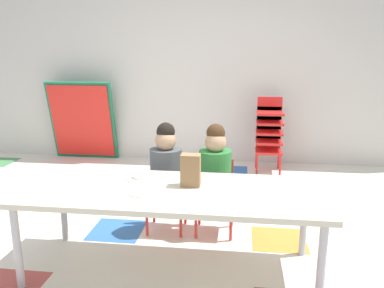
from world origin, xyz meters
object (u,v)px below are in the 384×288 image
at_px(paper_plate_near_edge, 138,178).
at_px(donut_powdered_on_plate, 138,176).
at_px(seated_child_middle_seat, 215,169).
at_px(folded_activity_table, 82,121).
at_px(craft_table, 171,195).
at_px(paper_bag_brown, 191,170).
at_px(seated_child_near_camera, 166,167).
at_px(kid_chair_red_stack, 269,130).
at_px(paper_plate_center_table, 142,192).

height_order(paper_plate_near_edge, donut_powdered_on_plate, donut_powdered_on_plate).
height_order(seated_child_middle_seat, folded_activity_table, folded_activity_table).
height_order(folded_activity_table, paper_plate_near_edge, folded_activity_table).
xyz_separation_m(craft_table, paper_bag_brown, (0.12, 0.08, 0.15)).
relative_size(folded_activity_table, paper_plate_near_edge, 6.04).
distance_m(seated_child_near_camera, paper_bag_brown, 0.62).
height_order(kid_chair_red_stack, paper_bag_brown, kid_chair_red_stack).
bearing_deg(donut_powdered_on_plate, paper_bag_brown, -14.24).
distance_m(seated_child_middle_seat, paper_bag_brown, 0.57).
height_order(seated_child_middle_seat, donut_powdered_on_plate, seated_child_middle_seat).
relative_size(seated_child_near_camera, paper_plate_center_table, 5.10).
height_order(kid_chair_red_stack, paper_plate_center_table, kid_chair_red_stack).
distance_m(seated_child_near_camera, folded_activity_table, 2.56).
xyz_separation_m(folded_activity_table, paper_bag_brown, (1.83, -2.57, 0.17)).
relative_size(kid_chair_red_stack, donut_powdered_on_plate, 9.47).
height_order(kid_chair_red_stack, folded_activity_table, folded_activity_table).
bearing_deg(seated_child_middle_seat, paper_plate_center_table, -121.10).
bearing_deg(donut_powdered_on_plate, paper_plate_center_table, -70.65).
bearing_deg(paper_plate_center_table, donut_powdered_on_plate, 109.35).
relative_size(craft_table, paper_plate_near_edge, 11.19).
bearing_deg(paper_plate_center_table, folded_activity_table, 119.25).
relative_size(paper_bag_brown, paper_plate_center_table, 1.22).
xyz_separation_m(paper_bag_brown, paper_plate_near_edge, (-0.39, 0.10, -0.11)).
bearing_deg(paper_plate_center_table, kid_chair_red_stack, 68.93).
relative_size(paper_bag_brown, donut_powdered_on_plate, 2.27).
bearing_deg(craft_table, paper_plate_center_table, -152.28).
height_order(folded_activity_table, donut_powdered_on_plate, folded_activity_table).
relative_size(seated_child_middle_seat, folded_activity_table, 0.84).
bearing_deg(paper_plate_center_table, paper_plate_near_edge, 109.35).
xyz_separation_m(seated_child_middle_seat, paper_plate_near_edge, (-0.52, -0.44, 0.04)).
bearing_deg(folded_activity_table, craft_table, -57.14).
height_order(seated_child_near_camera, paper_plate_near_edge, seated_child_near_camera).
bearing_deg(paper_plate_center_table, seated_child_near_camera, 88.01).
xyz_separation_m(craft_table, folded_activity_table, (-1.71, 2.65, -0.01)).
bearing_deg(seated_child_near_camera, craft_table, -76.23).
xyz_separation_m(craft_table, paper_plate_near_edge, (-0.27, 0.18, 0.05)).
relative_size(kid_chair_red_stack, paper_bag_brown, 4.18).
relative_size(seated_child_middle_seat, paper_bag_brown, 4.17).
relative_size(craft_table, paper_plate_center_table, 11.19).
bearing_deg(donut_powdered_on_plate, craft_table, -33.55).
xyz_separation_m(kid_chair_red_stack, donut_powdered_on_plate, (-1.07, -2.25, 0.10)).
distance_m(seated_child_middle_seat, kid_chair_red_stack, 1.90).
bearing_deg(paper_plate_near_edge, seated_child_middle_seat, 39.85).
bearing_deg(paper_plate_center_table, seated_child_middle_seat, 58.90).
distance_m(craft_table, kid_chair_red_stack, 2.56).
bearing_deg(seated_child_middle_seat, kid_chair_red_stack, 73.29).
bearing_deg(kid_chair_red_stack, donut_powdered_on_plate, -115.38).
bearing_deg(paper_plate_near_edge, paper_bag_brown, -14.24).
bearing_deg(paper_plate_center_table, paper_bag_brown, 30.18).
bearing_deg(kid_chair_red_stack, paper_plate_center_table, -111.07).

